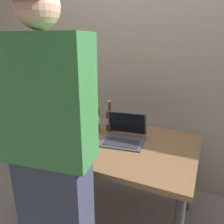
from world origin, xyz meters
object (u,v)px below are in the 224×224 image
Objects in this scene: laptop at (124,135)px; coffee_mug at (86,132)px; person_figure at (53,168)px; beer_bottle_dark at (96,118)px; beer_bottle_green at (110,120)px.

coffee_mug is (-0.31, -0.07, 0.00)m from laptop.
person_figure reaches higher than coffee_mug.
person_figure is 14.78× the size of coffee_mug.
laptop is at bearing 81.91° from person_figure.
person_figure is (0.18, -0.82, 0.02)m from beer_bottle_dark.
coffee_mug is at bearing -166.45° from laptop.
beer_bottle_green is 0.13m from beer_bottle_dark.
coffee_mug is (-0.20, 0.68, -0.10)m from person_figure.
beer_bottle_dark is at bearing 80.19° from coffee_mug.
laptop is at bearing 13.55° from coffee_mug.
laptop is at bearing -35.92° from beer_bottle_green.
beer_bottle_green reaches higher than laptop.
beer_bottle_dark is at bearing -137.88° from beer_bottle_green.
beer_bottle_dark is at bearing 168.57° from laptop.
coffee_mug is (-0.02, -0.13, -0.08)m from beer_bottle_dark.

